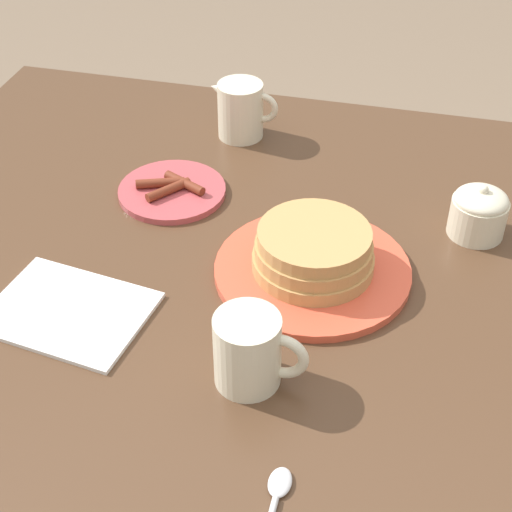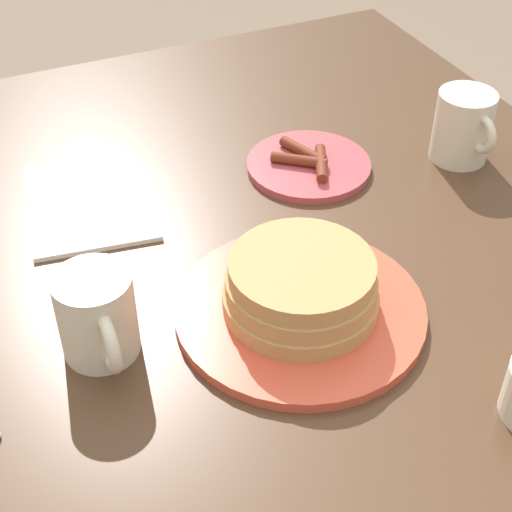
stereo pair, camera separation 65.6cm
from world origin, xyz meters
The scene contains 6 objects.
dining_table centered at (0.00, 0.00, 0.64)m, with size 1.32×1.03×0.76m.
pancake_plate centered at (0.01, 0.03, 0.78)m, with size 0.26×0.26×0.07m.
side_plate_bacon centered at (-0.23, 0.16, 0.76)m, with size 0.16×0.16×0.02m.
coffee_mug centered at (-0.03, -0.17, 0.80)m, with size 0.11×0.08×0.09m.
creamer_pitcher centered at (-0.18, 0.36, 0.81)m, with size 0.12×0.08×0.10m.
napkin centered at (-0.27, -0.12, 0.76)m, with size 0.21×0.17×0.01m.
Camera 2 is at (0.53, -0.25, 1.33)m, focal length 55.00 mm.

